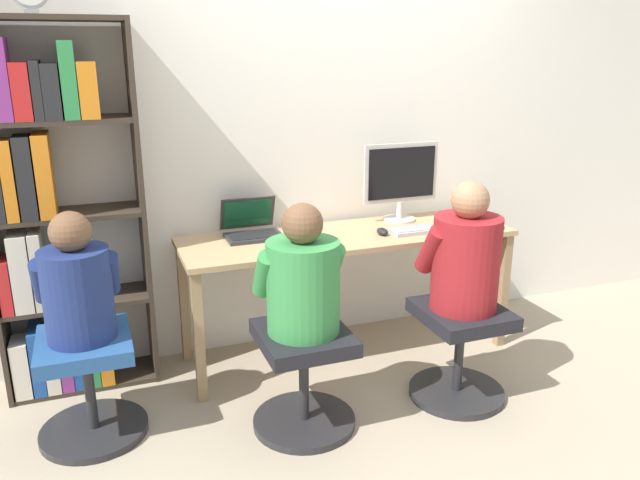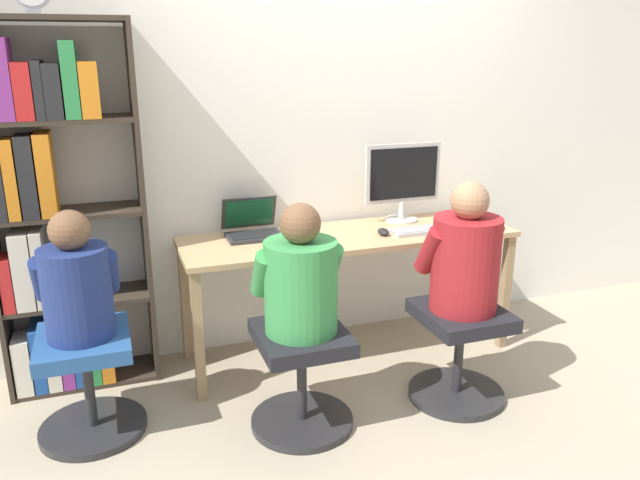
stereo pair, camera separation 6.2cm
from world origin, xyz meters
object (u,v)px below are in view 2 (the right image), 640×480
at_px(person_at_laptop, 301,279).
at_px(office_chair_left, 459,348).
at_px(person_near_shelf, 76,284).
at_px(office_chair_side, 88,379).
at_px(office_chair_right, 302,373).
at_px(person_at_monitor, 465,257).
at_px(desktop_monitor, 403,180).
at_px(laptop, 253,228).
at_px(keyboard, 424,230).
at_px(bookshelf, 49,216).

bearing_deg(person_at_laptop, office_chair_left, -2.24).
bearing_deg(person_near_shelf, office_chair_side, -90.00).
bearing_deg(office_chair_side, office_chair_right, -16.17).
xyz_separation_m(person_at_monitor, person_near_shelf, (-1.79, 0.30, -0.02)).
distance_m(person_at_monitor, office_chair_side, 1.88).
distance_m(desktop_monitor, laptop, 0.95).
height_order(laptop, office_chair_right, laptop).
relative_size(desktop_monitor, keyboard, 1.25).
bearing_deg(person_at_laptop, bookshelf, 144.18).
distance_m(office_chair_right, person_near_shelf, 1.10).
bearing_deg(laptop, person_at_laptop, -87.52).
bearing_deg(office_chair_left, laptop, 137.15).
bearing_deg(desktop_monitor, person_at_laptop, -138.73).
xyz_separation_m(laptop, person_at_laptop, (0.03, -0.77, -0.03)).
height_order(person_at_monitor, person_near_shelf, person_at_monitor).
bearing_deg(laptop, keyboard, -14.92).
xyz_separation_m(desktop_monitor, laptop, (-0.93, -0.01, -0.21)).
bearing_deg(bookshelf, keyboard, -7.17).
height_order(office_chair_right, person_at_laptop, person_at_laptop).
height_order(desktop_monitor, office_chair_left, desktop_monitor).
xyz_separation_m(keyboard, person_at_laptop, (-0.91, -0.52, 0.00)).
relative_size(office_chair_left, person_at_laptop, 0.82).
xyz_separation_m(office_chair_right, person_near_shelf, (-0.96, 0.28, 0.47)).
relative_size(office_chair_left, office_chair_side, 1.00).
height_order(desktop_monitor, person_at_laptop, desktop_monitor).
relative_size(keyboard, person_at_monitor, 0.60).
height_order(office_chair_left, bookshelf, bookshelf).
height_order(laptop, person_near_shelf, person_near_shelf).
bearing_deg(bookshelf, person_at_laptop, -35.82).
bearing_deg(keyboard, person_near_shelf, -172.46).
bearing_deg(laptop, person_near_shelf, -151.65).
relative_size(office_chair_left, bookshelf, 0.26).
xyz_separation_m(keyboard, person_near_shelf, (-1.86, -0.25, -0.00)).
distance_m(office_chair_right, person_at_laptop, 0.47).
height_order(keyboard, person_near_shelf, person_near_shelf).
relative_size(person_at_laptop, person_near_shelf, 1.03).
distance_m(desktop_monitor, bookshelf, 1.97).
xyz_separation_m(office_chair_right, person_at_laptop, (0.00, 0.00, 0.47)).
relative_size(desktop_monitor, person_near_shelf, 0.82).
relative_size(laptop, office_chair_left, 0.62).
xyz_separation_m(laptop, office_chair_left, (0.87, -0.81, -0.50)).
relative_size(keyboard, office_chair_left, 0.77).
bearing_deg(person_at_laptop, keyboard, 29.96).
bearing_deg(office_chair_right, desktop_monitor, 41.43).
relative_size(office_chair_right, office_chair_side, 1.00).
relative_size(desktop_monitor, person_at_monitor, 0.75).
xyz_separation_m(office_chair_left, bookshelf, (-1.91, 0.80, 0.66)).
xyz_separation_m(keyboard, office_chair_right, (-0.91, -0.53, -0.47)).
xyz_separation_m(office_chair_left, office_chair_right, (-0.84, 0.03, 0.00)).
height_order(office_chair_right, person_near_shelf, person_near_shelf).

